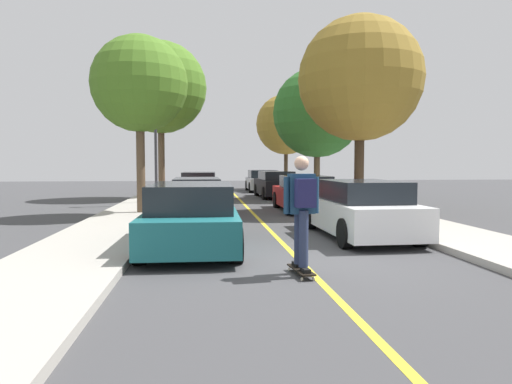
{
  "coord_description": "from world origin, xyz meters",
  "views": [
    {
      "loc": [
        -1.73,
        -8.16,
        1.78
      ],
      "look_at": [
        -0.06,
        6.89,
        0.86
      ],
      "focal_mm": 32.91,
      "sensor_mm": 36.0,
      "label": 1
    }
  ],
  "objects_px": {
    "parked_car_left_far": "(199,185)",
    "street_tree_right_near": "(317,113)",
    "street_tree_left_near": "(161,88)",
    "parked_car_left_near": "(197,196)",
    "parked_car_right_near": "(304,194)",
    "parked_car_right_farthest": "(263,181)",
    "skateboarder": "(302,205)",
    "street_tree_left_nearest": "(140,84)",
    "street_tree_right_far": "(286,125)",
    "parked_car_left_nearest": "(192,216)",
    "streetlamp": "(156,134)",
    "parked_car_right_far": "(276,185)",
    "street_tree_right_nearest": "(360,79)",
    "skateboard": "(301,270)",
    "parked_car_right_nearest": "(359,210)",
    "fire_hydrant": "(405,213)"
  },
  "relations": [
    {
      "from": "parked_car_left_far",
      "to": "street_tree_right_near",
      "type": "bearing_deg",
      "value": -11.05
    },
    {
      "from": "street_tree_left_near",
      "to": "street_tree_right_near",
      "type": "bearing_deg",
      "value": -7.8
    },
    {
      "from": "parked_car_left_near",
      "to": "parked_car_right_near",
      "type": "relative_size",
      "value": 1.07
    },
    {
      "from": "parked_car_left_far",
      "to": "street_tree_right_near",
      "type": "height_order",
      "value": "street_tree_right_near"
    },
    {
      "from": "parked_car_left_far",
      "to": "parked_car_right_farthest",
      "type": "distance_m",
      "value": 6.97
    },
    {
      "from": "street_tree_left_near",
      "to": "skateboarder",
      "type": "distance_m",
      "value": 17.59
    },
    {
      "from": "street_tree_left_nearest",
      "to": "street_tree_right_far",
      "type": "height_order",
      "value": "street_tree_right_far"
    },
    {
      "from": "parked_car_left_nearest",
      "to": "parked_car_right_farthest",
      "type": "bearing_deg",
      "value": 78.67
    },
    {
      "from": "street_tree_right_near",
      "to": "streetlamp",
      "type": "distance_m",
      "value": 8.15
    },
    {
      "from": "street_tree_left_nearest",
      "to": "skateboarder",
      "type": "xyz_separation_m",
      "value": [
        3.64,
        -8.87,
        -3.28
      ]
    },
    {
      "from": "street_tree_right_near",
      "to": "skateboarder",
      "type": "relative_size",
      "value": 3.52
    },
    {
      "from": "street_tree_right_near",
      "to": "parked_car_right_far",
      "type": "bearing_deg",
      "value": 143.15
    },
    {
      "from": "street_tree_right_nearest",
      "to": "street_tree_right_far",
      "type": "xyz_separation_m",
      "value": [
        0.0,
        15.23,
        -0.37
      ]
    },
    {
      "from": "street_tree_left_near",
      "to": "streetlamp",
      "type": "bearing_deg",
      "value": -88.4
    },
    {
      "from": "skateboard",
      "to": "parked_car_left_near",
      "type": "bearing_deg",
      "value": 100.68
    },
    {
      "from": "parked_car_right_nearest",
      "to": "street_tree_right_far",
      "type": "bearing_deg",
      "value": 84.9
    },
    {
      "from": "parked_car_left_nearest",
      "to": "fire_hydrant",
      "type": "bearing_deg",
      "value": 18.77
    },
    {
      "from": "parked_car_left_nearest",
      "to": "street_tree_right_near",
      "type": "relative_size",
      "value": 0.7
    },
    {
      "from": "parked_car_left_far",
      "to": "streetlamp",
      "type": "distance_m",
      "value": 4.84
    },
    {
      "from": "parked_car_left_nearest",
      "to": "street_tree_right_near",
      "type": "distance_m",
      "value": 14.69
    },
    {
      "from": "parked_car_right_near",
      "to": "skateboard",
      "type": "distance_m",
      "value": 10.17
    },
    {
      "from": "parked_car_right_nearest",
      "to": "street_tree_right_near",
      "type": "height_order",
      "value": "street_tree_right_near"
    },
    {
      "from": "parked_car_right_farthest",
      "to": "street_tree_right_far",
      "type": "xyz_separation_m",
      "value": [
        1.85,
        2.0,
        3.75
      ]
    },
    {
      "from": "street_tree_left_nearest",
      "to": "parked_car_right_nearest",
      "type": "bearing_deg",
      "value": -41.53
    },
    {
      "from": "parked_car_right_far",
      "to": "parked_car_left_nearest",
      "type": "bearing_deg",
      "value": -105.46
    },
    {
      "from": "parked_car_left_far",
      "to": "parked_car_right_far",
      "type": "relative_size",
      "value": 0.96
    },
    {
      "from": "parked_car_left_nearest",
      "to": "skateboarder",
      "type": "distance_m",
      "value": 3.18
    },
    {
      "from": "parked_car_right_farthest",
      "to": "skateboard",
      "type": "distance_m",
      "value": 22.54
    },
    {
      "from": "parked_car_right_nearest",
      "to": "parked_car_right_near",
      "type": "bearing_deg",
      "value": 90.01
    },
    {
      "from": "parked_car_left_far",
      "to": "parked_car_left_near",
      "type": "bearing_deg",
      "value": -90.02
    },
    {
      "from": "street_tree_left_near",
      "to": "parked_car_right_nearest",
      "type": "bearing_deg",
      "value": -65.74
    },
    {
      "from": "parked_car_right_near",
      "to": "street_tree_left_nearest",
      "type": "xyz_separation_m",
      "value": [
        -5.83,
        -1.08,
        3.76
      ]
    },
    {
      "from": "street_tree_right_nearest",
      "to": "street_tree_left_near",
      "type": "bearing_deg",
      "value": 136.01
    },
    {
      "from": "parked_car_right_near",
      "to": "parked_car_right_farthest",
      "type": "height_order",
      "value": "parked_car_right_farthest"
    },
    {
      "from": "skateboarder",
      "to": "skateboard",
      "type": "bearing_deg",
      "value": 96.28
    },
    {
      "from": "street_tree_left_near",
      "to": "streetlamp",
      "type": "xyz_separation_m",
      "value": [
        0.11,
        -3.77,
        -2.52
      ]
    },
    {
      "from": "parked_car_left_near",
      "to": "street_tree_left_near",
      "type": "bearing_deg",
      "value": 104.52
    },
    {
      "from": "parked_car_left_far",
      "to": "skateboarder",
      "type": "distance_m",
      "value": 16.83
    },
    {
      "from": "skateboarder",
      "to": "parked_car_right_farthest",
      "type": "bearing_deg",
      "value": 84.42
    },
    {
      "from": "skateboard",
      "to": "skateboarder",
      "type": "bearing_deg",
      "value": -83.72
    },
    {
      "from": "fire_hydrant",
      "to": "skateboard",
      "type": "relative_size",
      "value": 0.81
    },
    {
      "from": "parked_car_left_nearest",
      "to": "fire_hydrant",
      "type": "distance_m",
      "value": 5.79
    },
    {
      "from": "parked_car_right_nearest",
      "to": "street_tree_right_far",
      "type": "distance_m",
      "value": 21.17
    },
    {
      "from": "parked_car_left_near",
      "to": "street_tree_right_near",
      "type": "relative_size",
      "value": 0.7
    },
    {
      "from": "parked_car_right_farthest",
      "to": "street_tree_right_nearest",
      "type": "xyz_separation_m",
      "value": [
        1.85,
        -13.24,
        4.12
      ]
    },
    {
      "from": "parked_car_right_near",
      "to": "street_tree_left_near",
      "type": "distance_m",
      "value": 10.13
    },
    {
      "from": "parked_car_right_near",
      "to": "street_tree_right_far",
      "type": "relative_size",
      "value": 0.66
    },
    {
      "from": "parked_car_right_farthest",
      "to": "skateboard",
      "type": "relative_size",
      "value": 4.75
    },
    {
      "from": "parked_car_right_near",
      "to": "parked_car_right_nearest",
      "type": "bearing_deg",
      "value": -89.99
    },
    {
      "from": "parked_car_left_nearest",
      "to": "parked_car_left_near",
      "type": "relative_size",
      "value": 1.0
    }
  ]
}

